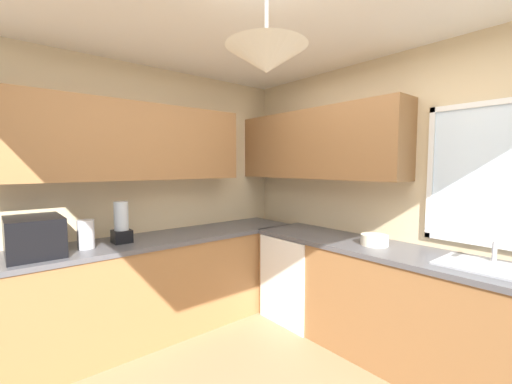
{
  "coord_description": "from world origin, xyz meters",
  "views": [
    {
      "loc": [
        1.31,
        -1.16,
        1.58
      ],
      "look_at": [
        -0.7,
        0.51,
        1.37
      ],
      "focal_mm": 22.67,
      "sensor_mm": 36.0,
      "label": 1
    }
  ],
  "objects": [
    {
      "name": "kettle",
      "position": [
        -1.55,
        -0.58,
        1.03
      ],
      "size": [
        0.13,
        0.13,
        0.23
      ],
      "primitive_type": "cylinder",
      "color": "#B7B7BC",
      "rests_on": "counter_run_left"
    },
    {
      "name": "counter_run_back",
      "position": [
        0.21,
        1.32,
        0.46
      ],
      "size": [
        2.97,
        0.65,
        0.91
      ],
      "color": "olive",
      "rests_on": "ground_plane"
    },
    {
      "name": "dishwasher",
      "position": [
        -0.91,
        1.29,
        0.43
      ],
      "size": [
        0.6,
        0.6,
        0.87
      ],
      "primitive_type": "cube",
      "color": "white",
      "rests_on": "ground_plane"
    },
    {
      "name": "microwave",
      "position": [
        -1.57,
        -0.92,
        1.06
      ],
      "size": [
        0.48,
        0.36,
        0.29
      ],
      "primitive_type": "cube",
      "color": "black",
      "rests_on": "counter_run_left"
    },
    {
      "name": "room_shell",
      "position": [
        -0.77,
        0.54,
        1.82
      ],
      "size": [
        3.88,
        3.39,
        2.62
      ],
      "color": "beige",
      "rests_on": "ground_plane"
    },
    {
      "name": "counter_run_left",
      "position": [
        -1.57,
        0.0,
        0.46
      ],
      "size": [
        0.65,
        3.0,
        0.91
      ],
      "color": "olive",
      "rests_on": "ground_plane"
    },
    {
      "name": "sink_assembly",
      "position": [
        0.69,
        1.33,
        0.92
      ],
      "size": [
        0.56,
        0.4,
        0.19
      ],
      "color": "#9EA0A5",
      "rests_on": "counter_run_back"
    },
    {
      "name": "bowl",
      "position": [
        -0.11,
        1.32,
        0.96
      ],
      "size": [
        0.23,
        0.23,
        0.09
      ],
      "primitive_type": "cylinder",
      "color": "beige",
      "rests_on": "counter_run_back"
    },
    {
      "name": "blender_appliance",
      "position": [
        -1.57,
        -0.29,
        1.07
      ],
      "size": [
        0.15,
        0.15,
        0.36
      ],
      "color": "black",
      "rests_on": "counter_run_left"
    }
  ]
}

